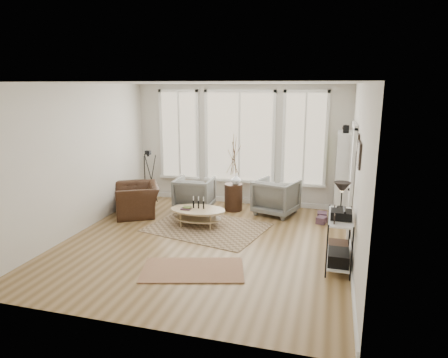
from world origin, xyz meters
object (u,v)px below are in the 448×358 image
(armchair_right, at_px, (276,197))
(side_table, at_px, (234,175))
(armchair_left, at_px, (195,194))
(accent_chair, at_px, (137,200))
(bookcase, at_px, (343,175))
(coffee_table, at_px, (198,213))
(low_shelf, at_px, (339,235))

(armchair_right, bearing_deg, side_table, 16.21)
(side_table, bearing_deg, armchair_left, -165.34)
(armchair_left, relative_size, armchair_right, 0.97)
(accent_chair, bearing_deg, armchair_left, 89.57)
(bookcase, relative_size, armchair_left, 2.40)
(coffee_table, distance_m, accent_chair, 1.62)
(armchair_left, bearing_deg, coffee_table, 110.08)
(bookcase, distance_m, armchair_left, 3.37)
(low_shelf, bearing_deg, coffee_table, 157.97)
(bookcase, bearing_deg, side_table, -177.09)
(low_shelf, bearing_deg, armchair_left, 146.28)
(low_shelf, relative_size, coffee_table, 1.11)
(bookcase, bearing_deg, coffee_table, -154.33)
(bookcase, height_order, accent_chair, bookcase)
(armchair_right, bearing_deg, accent_chair, 33.42)
(low_shelf, distance_m, armchair_left, 3.91)
(low_shelf, bearing_deg, side_table, 134.61)
(bookcase, distance_m, low_shelf, 2.56)
(low_shelf, distance_m, coffee_table, 3.05)
(low_shelf, bearing_deg, bookcase, 88.72)
(low_shelf, height_order, coffee_table, low_shelf)
(coffee_table, xyz_separation_m, side_table, (0.45, 1.26, 0.56))
(bookcase, distance_m, accent_chair, 4.60)
(low_shelf, xyz_separation_m, accent_chair, (-4.39, 1.51, -0.16))
(low_shelf, relative_size, armchair_right, 1.47)
(bookcase, relative_size, side_table, 1.17)
(bookcase, height_order, low_shelf, bookcase)
(armchair_left, bearing_deg, accent_chair, 27.42)
(armchair_left, relative_size, accent_chair, 0.81)
(bookcase, height_order, side_table, bookcase)
(bookcase, distance_m, coffee_table, 3.26)
(armchair_left, distance_m, side_table, 1.02)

